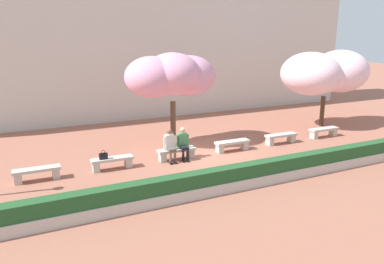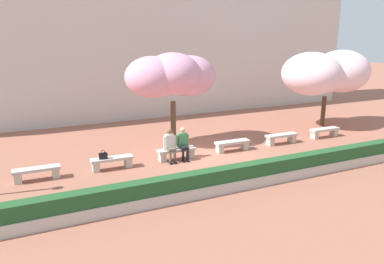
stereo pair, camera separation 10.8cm
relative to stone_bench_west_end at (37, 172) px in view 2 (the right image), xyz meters
name	(u,v)px [view 2 (the right image)]	position (x,y,z in m)	size (l,w,h in m)	color
ground_plane	(205,155)	(6.49, 0.00, -0.29)	(100.00, 100.00, 0.00)	#9E604C
building_facade	(135,37)	(6.49, 9.54, 4.40)	(29.05, 4.00, 9.40)	beige
stone_bench_west_end	(37,172)	(0.00, 0.00, 0.00)	(1.56, 0.45, 0.45)	#BCB7AD
stone_bench_near_west	(112,161)	(2.60, 0.00, 0.00)	(1.56, 0.45, 0.45)	#BCB7AD
stone_bench_center	(176,152)	(5.19, 0.00, 0.00)	(1.56, 0.45, 0.45)	#BCB7AD
stone_bench_near_east	(232,144)	(7.79, 0.00, 0.00)	(1.56, 0.45, 0.45)	#BCB7AD
stone_bench_east_end	(281,137)	(10.38, 0.00, 0.00)	(1.56, 0.45, 0.45)	#BCB7AD
stone_bench_far_east	(325,131)	(12.98, 0.00, 0.00)	(1.56, 0.45, 0.45)	#BCB7AD
person_seated_left	(170,144)	(4.90, -0.05, 0.40)	(0.51, 0.70, 1.29)	black
person_seated_right	(183,142)	(5.46, -0.05, 0.40)	(0.50, 0.72, 1.29)	black
handbag	(103,155)	(2.28, -0.02, 0.28)	(0.30, 0.15, 0.34)	black
cherry_tree_main	(172,76)	(5.87, 2.04, 2.82)	(4.20, 2.61, 4.11)	#473323
cherry_tree_secondary	(326,73)	(14.50, 1.79, 2.57)	(4.81, 3.30, 4.06)	#473323
planter_hedge_foreground	(254,174)	(6.49, -3.54, 0.09)	(19.04, 0.50, 0.80)	#BCB7AD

